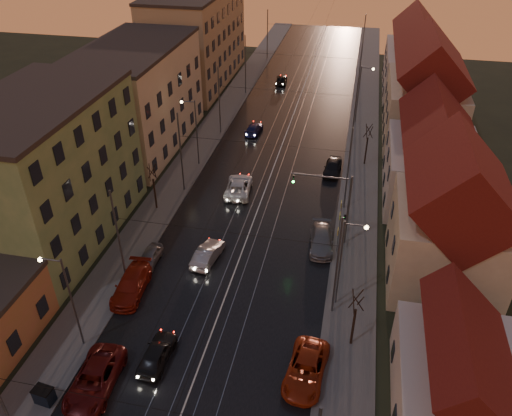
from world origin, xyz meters
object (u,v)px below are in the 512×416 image
Objects in this scene: traffic_light_mast at (338,201)px; driving_car_3 at (254,129)px; parked_left_2 at (131,285)px; street_lamp_3 at (361,89)px; parked_right_2 at (333,167)px; driving_car_0 at (157,353)px; driving_car_4 at (281,79)px; parked_left_3 at (150,257)px; driving_car_2 at (239,186)px; dumpster at (44,396)px; street_lamp_2 at (194,126)px; parked_right_0 at (306,369)px; parked_left_1 at (95,379)px; street_lamp_1 at (345,256)px; parked_right_1 at (321,240)px; driving_car_1 at (208,254)px; street_lamp_0 at (66,294)px.

traffic_light_mast reaches higher than driving_car_3.
parked_left_2 is (-15.59, -10.11, -3.81)m from traffic_light_mast.
street_lamp_3 is 15.48m from parked_right_2.
driving_car_0 reaches higher than driving_car_4.
street_lamp_3 reaches higher than parked_left_2.
traffic_light_mast reaches higher than parked_left_3.
street_lamp_3 is 1.89× the size of driving_car_3.
driving_car_0 is at bearing 83.75° from driving_car_2.
driving_car_2 is 28.46m from dumpster.
street_lamp_2 is 32.29m from parked_right_0.
parked_right_2 is at bearing 64.83° from parked_left_1.
driving_car_4 is 62.79m from dumpster.
driving_car_0 is at bearing -145.73° from street_lamp_1.
driving_car_0 is 18.32m from parked_right_1.
driving_car_2 is 17.66m from parked_left_2.
dumpster is at bearing 81.00° from driving_car_4.
parked_left_2 is 3.87m from parked_left_3.
street_lamp_2 is at bearing 94.25° from parked_left_3.
parked_right_2 is (10.67, -28.40, 0.04)m from driving_car_4.
street_lamp_2 is 31.57m from parked_left_1.
traffic_light_mast is 1.62× the size of driving_car_1.
parked_left_2 reaches higher than driving_car_1.
parked_right_0 is at bearing 1.82° from street_lamp_0.
traffic_light_mast is at bearing 28.62° from parked_left_2.
parked_left_2 is at bearing 75.67° from street_lamp_0.
driving_car_4 is 0.83× the size of parked_right_1.
parked_left_1 is 1.11× the size of parked_right_1.
driving_car_2 reaches higher than parked_right_2.
street_lamp_0 is at bearing -173.06° from parked_right_0.
street_lamp_0 is 28.00m from street_lamp_2.
driving_car_3 is 32.22m from parked_left_2.
dumpster is (-15.65, -34.19, -0.06)m from parked_right_2.
dumpster is at bearing -110.12° from street_lamp_3.
driving_car_0 is 1.01× the size of driving_car_4.
dumpster is at bearing -100.80° from parked_left_2.
street_lamp_1 is (18.21, 8.00, 0.00)m from street_lamp_0.
driving_car_0 is 57.91m from driving_car_4.
street_lamp_1 reaches higher than driving_car_1.
dumpster reaches higher than parked_left_3.
driving_car_0 is at bearing 96.26° from driving_car_1.
street_lamp_0 reaches higher than parked_right_2.
driving_car_3 is at bearing -89.56° from driving_car_2.
traffic_light_mast is at bearing -92.27° from street_lamp_3.
driving_car_2 reaches higher than parked_right_0.
street_lamp_1 is 1.00× the size of street_lamp_3.
driving_car_1 is at bearing 86.97° from driving_car_4.
parked_left_1 is at bearing -84.68° from street_lamp_2.
parked_left_3 reaches higher than driving_car_3.
street_lamp_3 is 41.81m from parked_left_2.
driving_car_3 is at bearing -86.61° from driving_car_0.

